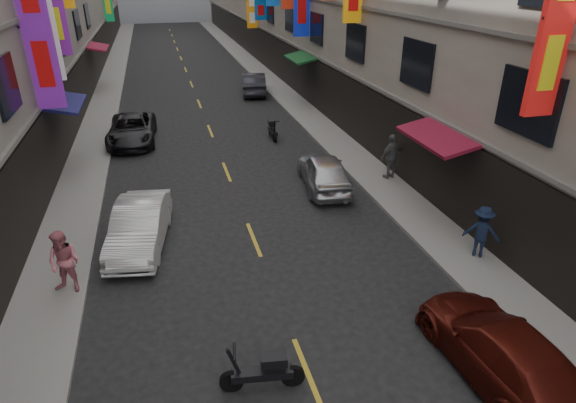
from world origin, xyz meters
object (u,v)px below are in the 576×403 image
car_left_mid (140,226)px  pedestrian_rnear (482,232)px  car_right_near (502,351)px  pedestrian_lfar (64,262)px  car_right_mid (324,171)px  scooter_crossing (264,372)px  car_left_far (132,129)px  car_right_far (254,83)px  pedestrian_rfar (392,156)px  scooter_far_right (272,130)px

car_left_mid → pedestrian_rnear: 10.53m
car_left_mid → car_right_near: bearing=-36.2°
car_left_mid → pedestrian_lfar: pedestrian_lfar is taller
car_left_mid → car_right_mid: bearing=30.8°
scooter_crossing → pedestrian_rnear: pedestrian_rnear is taller
car_left_far → car_right_far: car_right_far is taller
car_right_mid → pedestrian_rfar: 2.92m
scooter_crossing → pedestrian_rnear: (7.41, 3.24, 0.49)m
car_right_far → car_left_far: bearing=56.2°
scooter_crossing → car_right_far: (5.01, 25.90, 0.29)m
scooter_crossing → car_left_mid: 7.18m
pedestrian_lfar → pedestrian_rnear: (11.80, -1.32, -0.08)m
pedestrian_lfar → pedestrian_rfar: pedestrian_rfar is taller
scooter_far_right → car_left_far: size_ratio=0.37×
car_right_near → pedestrian_lfar: 10.91m
car_left_mid → car_right_far: (7.54, 19.19, 0.03)m
scooter_far_right → pedestrian_rfar: 7.51m
car_left_far → car_right_far: size_ratio=1.09×
scooter_crossing → car_right_near: 5.11m
car_right_near → pedestrian_rfar: bearing=-104.9°
car_right_far → scooter_far_right: bearing=93.4°
scooter_far_right → car_right_far: 9.87m
car_left_far → car_right_near: 19.96m
car_left_mid → car_right_far: size_ratio=0.96×
car_right_near → car_right_mid: bearing=-89.3°
scooter_far_right → car_right_mid: 6.62m
car_right_mid → car_right_far: 16.42m
car_left_mid → pedestrian_rfar: 10.37m
pedestrian_lfar → scooter_far_right: bearing=78.3°
car_right_near → car_right_far: size_ratio=1.05×
scooter_far_right → car_left_mid: (-6.54, -9.37, 0.26)m
scooter_crossing → pedestrian_rnear: 8.10m
car_right_mid → car_right_far: (0.44, 16.41, 0.03)m
car_left_far → pedestrian_lfar: (-1.40, -12.75, 0.35)m
scooter_crossing → car_left_far: 17.56m
car_right_far → car_left_mid: bearing=77.7°
scooter_crossing → car_right_near: car_right_near is taller
car_left_mid → pedestrian_lfar: bearing=-121.4°
scooter_far_right → pedestrian_lfar: (-8.40, -11.53, 0.58)m
car_right_mid → pedestrian_rfar: (2.90, -0.04, 0.36)m
scooter_far_right → pedestrian_rnear: bearing=107.5°
car_left_far → pedestrian_rnear: 17.49m
pedestrian_rnear → car_left_far: bearing=-13.0°
car_left_far → pedestrian_rfar: 13.09m
car_right_far → car_right_near: bearing=99.2°
scooter_crossing → pedestrian_lfar: pedestrian_lfar is taller
car_left_mid → car_left_far: (-0.46, 10.59, -0.03)m
car_right_far → pedestrian_rfar: 16.64m
scooter_far_right → pedestrian_rnear: 13.29m
scooter_crossing → car_left_far: size_ratio=0.37×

